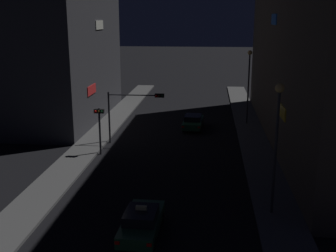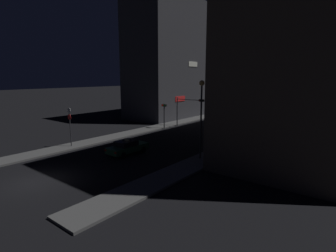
{
  "view_description": "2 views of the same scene",
  "coord_description": "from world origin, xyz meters",
  "px_view_note": "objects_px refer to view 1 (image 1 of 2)",
  "views": [
    {
      "loc": [
        3.14,
        -9.53,
        10.83
      ],
      "look_at": [
        0.14,
        20.1,
        3.07
      ],
      "focal_mm": 44.92,
      "sensor_mm": 36.0,
      "label": 1
    },
    {
      "loc": [
        19.76,
        -8.65,
        7.86
      ],
      "look_at": [
        0.95,
        14.94,
        2.28
      ],
      "focal_mm": 28.95,
      "sensor_mm": 36.0,
      "label": 2
    }
  ],
  "objects_px": {
    "taxi": "(142,222)",
    "traffic_light_left_kerb": "(99,122)",
    "far_car": "(193,122)",
    "street_lamp_near_block": "(277,128)",
    "traffic_light_overhead": "(132,106)",
    "street_lamp_far_block": "(249,76)"
  },
  "relations": [
    {
      "from": "taxi",
      "to": "traffic_light_left_kerb",
      "type": "bearing_deg",
      "value": 113.42
    },
    {
      "from": "taxi",
      "to": "far_car",
      "type": "distance_m",
      "value": 21.44
    },
    {
      "from": "taxi",
      "to": "street_lamp_near_block",
      "type": "height_order",
      "value": "street_lamp_near_block"
    },
    {
      "from": "taxi",
      "to": "traffic_light_left_kerb",
      "type": "height_order",
      "value": "traffic_light_left_kerb"
    },
    {
      "from": "traffic_light_overhead",
      "to": "street_lamp_near_block",
      "type": "xyz_separation_m",
      "value": [
        10.29,
        -12.87,
        1.7
      ]
    },
    {
      "from": "street_lamp_near_block",
      "to": "traffic_light_left_kerb",
      "type": "bearing_deg",
      "value": 142.01
    },
    {
      "from": "street_lamp_far_block",
      "to": "street_lamp_near_block",
      "type": "bearing_deg",
      "value": -90.66
    },
    {
      "from": "traffic_light_left_kerb",
      "to": "street_lamp_far_block",
      "type": "height_order",
      "value": "street_lamp_far_block"
    },
    {
      "from": "taxi",
      "to": "traffic_light_left_kerb",
      "type": "relative_size",
      "value": 1.17
    },
    {
      "from": "traffic_light_overhead",
      "to": "far_car",
      "type": "bearing_deg",
      "value": 47.81
    },
    {
      "from": "far_car",
      "to": "traffic_light_overhead",
      "type": "xyz_separation_m",
      "value": [
        -5.08,
        -5.6,
        2.67
      ]
    },
    {
      "from": "traffic_light_left_kerb",
      "to": "street_lamp_near_block",
      "type": "relative_size",
      "value": 0.53
    },
    {
      "from": "taxi",
      "to": "traffic_light_overhead",
      "type": "bearing_deg",
      "value": 102.13
    },
    {
      "from": "taxi",
      "to": "street_lamp_near_block",
      "type": "xyz_separation_m",
      "value": [
        6.9,
        2.9,
        4.37
      ]
    },
    {
      "from": "traffic_light_left_kerb",
      "to": "taxi",
      "type": "bearing_deg",
      "value": -66.58
    },
    {
      "from": "traffic_light_left_kerb",
      "to": "street_lamp_near_block",
      "type": "distance_m",
      "value": 15.82
    },
    {
      "from": "taxi",
      "to": "far_car",
      "type": "height_order",
      "value": "taxi"
    },
    {
      "from": "far_car",
      "to": "traffic_light_left_kerb",
      "type": "relative_size",
      "value": 1.18
    },
    {
      "from": "traffic_light_overhead",
      "to": "taxi",
      "type": "bearing_deg",
      "value": -77.87
    },
    {
      "from": "street_lamp_near_block",
      "to": "far_car",
      "type": "bearing_deg",
      "value": 105.76
    },
    {
      "from": "taxi",
      "to": "street_lamp_near_block",
      "type": "relative_size",
      "value": 0.61
    },
    {
      "from": "taxi",
      "to": "far_car",
      "type": "relative_size",
      "value": 0.99
    }
  ]
}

